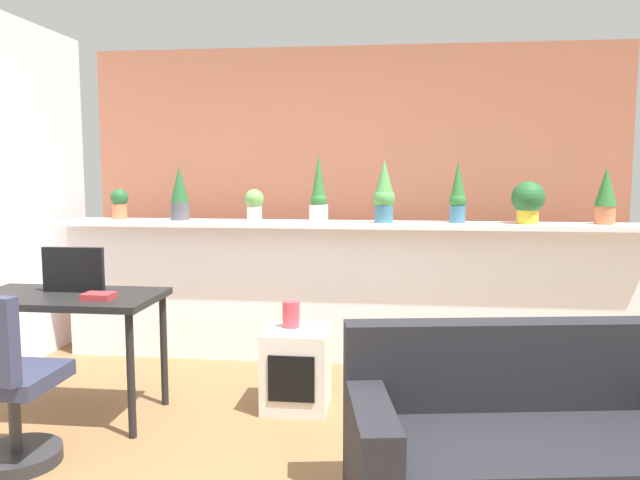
# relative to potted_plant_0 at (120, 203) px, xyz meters

# --- Properties ---
(divider_wall) EXTENTS (4.45, 0.16, 1.05)m
(divider_wall) POSITION_rel_potted_plant_0_xyz_m (1.82, 0.00, -0.70)
(divider_wall) COLOR white
(divider_wall) RESTS_ON ground
(plant_shelf) EXTENTS (4.45, 0.34, 0.04)m
(plant_shelf) POSITION_rel_potted_plant_0_xyz_m (1.82, -0.04, -0.15)
(plant_shelf) COLOR white
(plant_shelf) RESTS_ON divider_wall
(brick_wall_behind) EXTENTS (4.45, 0.10, 2.50)m
(brick_wall_behind) POSITION_rel_potted_plant_0_xyz_m (1.82, 0.60, 0.02)
(brick_wall_behind) COLOR #AD664C
(brick_wall_behind) RESTS_ON ground
(potted_plant_0) EXTENTS (0.14, 0.14, 0.24)m
(potted_plant_0) POSITION_rel_potted_plant_0_xyz_m (0.00, 0.00, 0.00)
(potted_plant_0) COLOR #C66B42
(potted_plant_0) RESTS_ON plant_shelf
(potted_plant_1) EXTENTS (0.14, 0.14, 0.42)m
(potted_plant_1) POSITION_rel_potted_plant_0_xyz_m (0.51, -0.03, 0.08)
(potted_plant_1) COLOR #4C4C51
(potted_plant_1) RESTS_ON plant_shelf
(potted_plant_2) EXTENTS (0.15, 0.15, 0.24)m
(potted_plant_2) POSITION_rel_potted_plant_0_xyz_m (1.10, -0.06, 0.00)
(potted_plant_2) COLOR silver
(potted_plant_2) RESTS_ON plant_shelf
(potted_plant_3) EXTENTS (0.14, 0.14, 0.50)m
(potted_plant_3) POSITION_rel_potted_plant_0_xyz_m (1.59, -0.02, 0.08)
(potted_plant_3) COLOR silver
(potted_plant_3) RESTS_ON plant_shelf
(potted_plant_4) EXTENTS (0.16, 0.16, 0.47)m
(potted_plant_4) POSITION_rel_potted_plant_0_xyz_m (2.08, -0.07, 0.09)
(potted_plant_4) COLOR #386B84
(potted_plant_4) RESTS_ON plant_shelf
(potted_plant_5) EXTENTS (0.13, 0.13, 0.46)m
(potted_plant_5) POSITION_rel_potted_plant_0_xyz_m (2.63, -0.01, 0.08)
(potted_plant_5) COLOR #386B84
(potted_plant_5) RESTS_ON plant_shelf
(potted_plant_6) EXTENTS (0.24, 0.24, 0.31)m
(potted_plant_6) POSITION_rel_potted_plant_0_xyz_m (3.12, -0.05, 0.04)
(potted_plant_6) COLOR gold
(potted_plant_6) RESTS_ON plant_shelf
(potted_plant_7) EXTENTS (0.15, 0.15, 0.41)m
(potted_plant_7) POSITION_rel_potted_plant_0_xyz_m (3.66, -0.03, 0.08)
(potted_plant_7) COLOR #C66B42
(potted_plant_7) RESTS_ON plant_shelf
(desk) EXTENTS (1.10, 0.60, 0.75)m
(desk) POSITION_rel_potted_plant_0_xyz_m (0.23, -1.28, -0.56)
(desk) COLOR black
(desk) RESTS_ON ground
(tv_monitor) EXTENTS (0.38, 0.04, 0.27)m
(tv_monitor) POSITION_rel_potted_plant_0_xyz_m (0.24, -1.20, -0.34)
(tv_monitor) COLOR black
(tv_monitor) RESTS_ON desk
(office_chair) EXTENTS (0.48, 0.49, 0.91)m
(office_chair) POSITION_rel_potted_plant_0_xyz_m (0.26, -1.95, -0.84)
(office_chair) COLOR #262628
(office_chair) RESTS_ON ground
(side_cube_shelf) EXTENTS (0.40, 0.41, 0.50)m
(side_cube_shelf) POSITION_rel_potted_plant_0_xyz_m (1.56, -0.98, -0.98)
(side_cube_shelf) COLOR silver
(side_cube_shelf) RESTS_ON ground
(vase_on_shelf) EXTENTS (0.11, 0.11, 0.17)m
(vase_on_shelf) POSITION_rel_potted_plant_0_xyz_m (1.52, -0.92, -0.64)
(vase_on_shelf) COLOR #CC3D47
(vase_on_shelf) RESTS_ON side_cube_shelf
(book_on_desk) EXTENTS (0.17, 0.13, 0.04)m
(book_on_desk) POSITION_rel_potted_plant_0_xyz_m (0.49, -1.39, -0.46)
(book_on_desk) COLOR #B22D33
(book_on_desk) RESTS_ON desk
(couch) EXTENTS (1.66, 1.00, 0.80)m
(couch) POSITION_rel_potted_plant_0_xyz_m (2.76, -2.10, -0.94)
(couch) COLOR black
(couch) RESTS_ON ground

